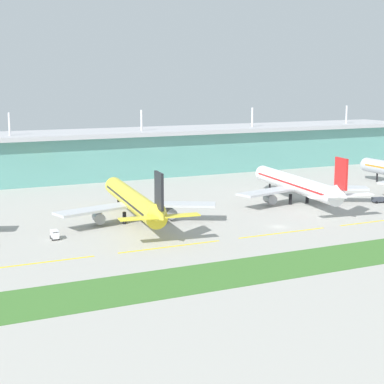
{
  "coord_description": "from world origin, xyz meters",
  "views": [
    {
      "loc": [
        -99.06,
        -148.29,
        41.4
      ],
      "look_at": [
        -14.52,
        27.16,
        7.0
      ],
      "focal_mm": 58.76,
      "sensor_mm": 36.0,
      "label": 1
    }
  ],
  "objects": [
    {
      "name": "airliner_near_middle",
      "position": [
        -35.37,
        23.76,
        6.45
      ],
      "size": [
        48.43,
        65.53,
        18.9
      ],
      "color": "yellow",
      "rests_on": "ground"
    },
    {
      "name": "ground_plane",
      "position": [
        0.0,
        0.0,
        0.0
      ],
      "size": [
        600.0,
        600.0,
        0.0
      ],
      "primitive_type": "plane",
      "color": "#A8A59E"
    },
    {
      "name": "taxiway_stripe_mid_east",
      "position": [
        31.0,
        -6.82,
        0.02
      ],
      "size": [
        28.0,
        0.7,
        0.04
      ],
      "primitive_type": "cube",
      "color": "yellow",
      "rests_on": "ground"
    },
    {
      "name": "taxiway_stripe_mid_west",
      "position": [
        -37.0,
        -6.82,
        0.02
      ],
      "size": [
        28.0,
        0.7,
        0.04
      ],
      "primitive_type": "cube",
      "color": "yellow",
      "rests_on": "ground"
    },
    {
      "name": "grass_verge",
      "position": [
        0.0,
        -33.1,
        0.05
      ],
      "size": [
        300.0,
        18.0,
        0.1
      ],
      "primitive_type": "cube",
      "color": "#3D702D",
      "rests_on": "ground"
    },
    {
      "name": "baggage_cart",
      "position": [
        -61.61,
        13.51,
        1.26
      ],
      "size": [
        2.14,
        3.68,
        2.48
      ],
      "color": "silver",
      "rests_on": "ground"
    },
    {
      "name": "taxiway_stripe_centre",
      "position": [
        -3.0,
        -6.82,
        0.02
      ],
      "size": [
        28.0,
        0.7,
        0.04
      ],
      "primitive_type": "cube",
      "color": "yellow",
      "rests_on": "ground"
    },
    {
      "name": "terminal_building",
      "position": [
        -0.0,
        113.44,
        10.31
      ],
      "size": [
        288.0,
        34.0,
        29.22
      ],
      "color": "#5B9E93",
      "rests_on": "ground"
    },
    {
      "name": "airliner_far_middle",
      "position": [
        25.66,
        27.33,
        6.45
      ],
      "size": [
        48.37,
        64.86,
        18.9
      ],
      "color": "white",
      "rests_on": "ground"
    },
    {
      "name": "pushback_tug",
      "position": [
        51.6,
        15.62,
        1.1
      ],
      "size": [
        4.77,
        3.2,
        1.85
      ],
      "color": "#333842",
      "rests_on": "ground"
    },
    {
      "name": "taxiway_stripe_west",
      "position": [
        -71.0,
        -6.82,
        0.02
      ],
      "size": [
        28.0,
        0.7,
        0.04
      ],
      "primitive_type": "cube",
      "color": "yellow",
      "rests_on": "ground"
    }
  ]
}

